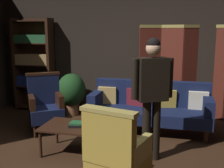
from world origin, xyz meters
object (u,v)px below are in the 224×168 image
Objects in this scene: coffee_table at (77,129)px; book_green_cloth at (77,123)px; folding_screen at (192,71)px; armchair_gilt_accent at (116,155)px; standing_figure at (152,88)px; book_black_cloth at (77,125)px; potted_plant at (71,91)px; velvet_couch at (150,106)px; armchair_wing_left at (45,104)px; bookshelf at (34,63)px.

coffee_table is 5.32× the size of book_green_cloth.
folding_screen is 2.08× the size of coffee_table.
standing_figure is (0.26, 1.01, 0.54)m from armchair_gilt_accent.
potted_plant is at bearing 114.29° from book_black_cloth.
standing_figure reaches higher than velvet_couch.
book_black_cloth is (0.80, -1.77, -0.08)m from potted_plant.
armchair_wing_left is 5.53× the size of book_green_cloth.
armchair_gilt_accent is 3.17m from potted_plant.
velvet_couch is at bearing 87.00° from armchair_gilt_accent.
book_green_cloth is (-0.81, 0.95, -0.02)m from armchair_gilt_accent.
folding_screen is 2.77m from book_green_cloth.
folding_screen is 2.79m from coffee_table.
velvet_couch is at bearing -15.27° from bookshelf.
velvet_couch is 1.56m from coffee_table.
potted_plant is 4.78× the size of book_green_cloth.
armchair_gilt_accent is at bearing -45.23° from armchair_wing_left.
folding_screen is 3.43m from bookshelf.
velvet_couch is 9.11× the size of book_black_cloth.
armchair_wing_left is 4.47× the size of book_black_cloth.
bookshelf is 10.91× the size of book_green_cloth.
folding_screen reaches higher than potted_plant.
armchair_gilt_accent is (-0.84, -3.12, -0.50)m from folding_screen.
standing_figure is at bearing 3.19° from book_black_cloth.
book_black_cloth is at bearing -65.71° from potted_plant.
armchair_wing_left is (-1.70, 1.72, 0.00)m from armchair_gilt_accent.
folding_screen reaches higher than book_green_cloth.
bookshelf is 1.62m from armchair_wing_left.
book_green_cloth is at bearing -40.65° from armchair_wing_left.
potted_plant is at bearing 120.59° from armchair_gilt_accent.
bookshelf is at bearing 131.60° from coffee_table.
book_green_cloth reaches higher than coffee_table.
potted_plant is (-0.79, 1.76, 0.14)m from coffee_table.
book_black_cloth is at bearing -127.26° from folding_screen.
bookshelf is at bearing 131.56° from book_green_cloth.
standing_figure reaches higher than armchair_gilt_accent.
velvet_couch reaches higher than coffee_table.
folding_screen is 2.19m from standing_figure.
book_green_cloth is (1.77, -2.00, -0.59)m from bookshelf.
armchair_gilt_accent reaches higher than book_black_cloth.
folding_screen is 2.53m from potted_plant.
bookshelf is at bearing 166.90° from potted_plant.
armchair_gilt_accent is 1.25m from book_black_cloth.
armchair_gilt_accent reaches higher than book_green_cloth.
coffee_table is 1.27m from armchair_gilt_accent.
book_green_cloth is (0.01, -0.01, 0.10)m from coffee_table.
bookshelf reaches higher than book_black_cloth.
potted_plant is at bearing 114.29° from book_green_cloth.
armchair_wing_left is at bearing -54.50° from bookshelf.
armchair_gilt_accent is at bearing -105.06° from folding_screen.
armchair_gilt_accent is 1.16× the size of potted_plant.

